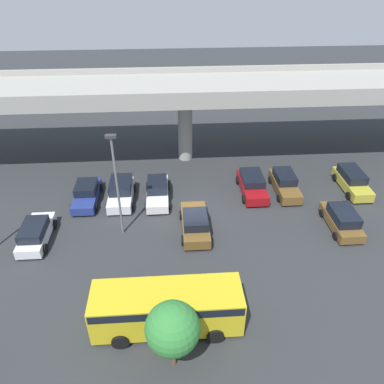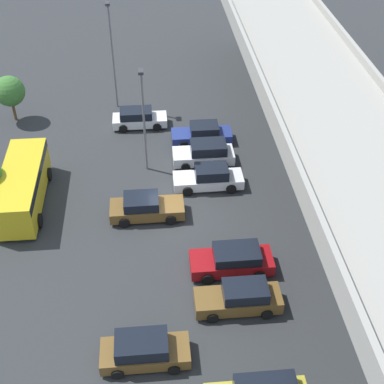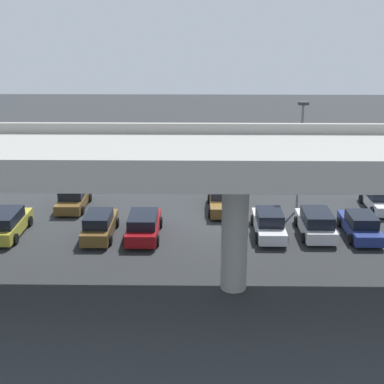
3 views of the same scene
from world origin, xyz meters
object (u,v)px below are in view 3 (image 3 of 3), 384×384
parked_car_7 (73,198)px  shuttle_bus (244,160)px  parked_car_0 (379,199)px  parked_car_5 (144,225)px  parked_car_4 (223,200)px  tree_front_centre (239,140)px  parked_car_8 (8,224)px  parked_car_6 (99,225)px  parked_car_2 (316,223)px  lamp_post_mid_lot (300,149)px  tree_front_left (367,141)px  parked_car_3 (269,223)px  parked_car_1 (360,225)px

parked_car_7 → shuttle_bus: bearing=120.8°
parked_car_0 → parked_car_5: parked_car_5 is taller
parked_car_4 → tree_front_centre: 10.83m
parked_car_4 → parked_car_8: (13.99, 4.89, 0.06)m
parked_car_5 → tree_front_centre: bearing=-24.8°
parked_car_6 → tree_front_centre: size_ratio=1.15×
parked_car_2 → lamp_post_mid_lot: lamp_post_mid_lot is taller
parked_car_7 → parked_car_6: bearing=28.7°
lamp_post_mid_lot → tree_front_centre: bearing=-72.0°
parked_car_6 → tree_front_left: tree_front_left is taller
parked_car_5 → parked_car_8: parked_car_8 is taller
parked_car_3 → parked_car_7: 14.56m
parked_car_3 → parked_car_8: 16.79m
parked_car_5 → parked_car_0: bearing=-72.4°
tree_front_left → parked_car_4: bearing=38.6°
parked_car_4 → shuttle_bus: (-2.13, -8.11, 0.80)m
parked_car_1 → parked_car_6: parked_car_6 is taller
parked_car_3 → parked_car_4: 5.29m
parked_car_1 → shuttle_bus: 14.32m
parked_car_8 → tree_front_centre: (-15.86, -15.37, 1.97)m
parked_car_4 → lamp_post_mid_lot: 6.61m
parked_car_0 → parked_car_1: size_ratio=0.94×
parked_car_7 → tree_front_centre: (-12.82, -10.16, 2.02)m
parked_car_2 → tree_front_left: 17.06m
parked_car_0 → parked_car_7: size_ratio=1.00×
parked_car_2 → parked_car_6: parked_car_2 is taller
lamp_post_mid_lot → parked_car_3: bearing=59.5°
parked_car_6 → tree_front_left: size_ratio=1.21×
parked_car_3 → tree_front_left: (-10.56, -15.15, 1.90)m
tree_front_left → parked_car_3: bearing=55.1°
parked_car_0 → parked_car_7: 22.35m
parked_car_4 → parked_car_7: 10.96m
parked_car_2 → parked_car_3: 3.01m
parked_car_7 → parked_car_8: 6.03m
parked_car_2 → parked_car_8: size_ratio=0.95×
parked_car_0 → parked_car_6: (19.49, 5.26, 0.03)m
parked_car_6 → parked_car_4: bearing=-58.7°
parked_car_5 → tree_front_centre: size_ratio=1.18×
parked_car_0 → parked_car_1: bearing=-29.1°
parked_car_2 → parked_car_5: 11.08m
parked_car_3 → parked_car_6: parked_car_3 is taller
parked_car_5 → parked_car_6: (2.83, -0.04, -0.01)m
tree_front_centre → parked_car_3: bearing=93.5°
parked_car_3 → parked_car_7: bearing=70.7°
parked_car_6 → parked_car_8: bearing=89.7°
parked_car_0 → parked_car_1: parked_car_0 is taller
parked_car_6 → tree_front_left: bearing=-54.0°
parked_car_4 → parked_car_5: (5.26, 4.96, 0.03)m
parked_car_4 → parked_car_8: size_ratio=1.01×
parked_car_1 → parked_car_8: (22.63, 0.26, 0.11)m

